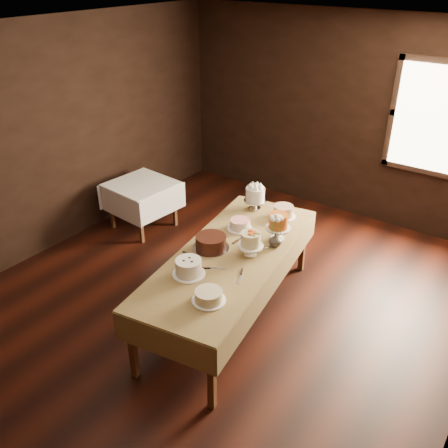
# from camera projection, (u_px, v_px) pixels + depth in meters

# --- Properties ---
(floor) EXTENTS (5.00, 6.00, 0.01)m
(floor) POSITION_uv_depth(u_px,v_px,m) (213.00, 307.00, 5.32)
(floor) COLOR black
(floor) RESTS_ON ground
(ceiling) EXTENTS (5.00, 6.00, 0.01)m
(ceiling) POSITION_uv_depth(u_px,v_px,m) (210.00, 35.00, 3.96)
(ceiling) COLOR beige
(ceiling) RESTS_ON wall_back
(wall_back) EXTENTS (5.00, 0.02, 2.80)m
(wall_back) POSITION_uv_depth(u_px,v_px,m) (341.00, 117.00, 6.77)
(wall_back) COLOR black
(wall_back) RESTS_ON ground
(wall_left) EXTENTS (0.02, 6.00, 2.80)m
(wall_left) POSITION_uv_depth(u_px,v_px,m) (48.00, 140.00, 5.92)
(wall_left) COLOR black
(wall_left) RESTS_ON ground
(window) EXTENTS (1.10, 0.05, 1.30)m
(window) POSITION_uv_depth(u_px,v_px,m) (440.00, 120.00, 5.97)
(window) COLOR #FFEABF
(window) RESTS_ON wall_back
(display_table) EXTENTS (1.36, 2.62, 0.77)m
(display_table) POSITION_uv_depth(u_px,v_px,m) (230.00, 258.00, 4.86)
(display_table) COLOR #442412
(display_table) RESTS_ON ground
(side_table) EXTENTS (0.86, 0.86, 0.67)m
(side_table) POSITION_uv_depth(u_px,v_px,m) (141.00, 188.00, 6.62)
(side_table) COLOR #442412
(side_table) RESTS_ON ground
(cake_meringue) EXTENTS (0.26, 0.26, 0.28)m
(cake_meringue) POSITION_uv_depth(u_px,v_px,m) (255.00, 199.00, 5.63)
(cake_meringue) COLOR silver
(cake_meringue) RESTS_ON display_table
(cake_speckled) EXTENTS (0.29, 0.29, 0.13)m
(cake_speckled) POSITION_uv_depth(u_px,v_px,m) (283.00, 212.00, 5.49)
(cake_speckled) COLOR white
(cake_speckled) RESTS_ON display_table
(cake_lattice) EXTENTS (0.30, 0.30, 0.10)m
(cake_lattice) POSITION_uv_depth(u_px,v_px,m) (240.00, 225.00, 5.24)
(cake_lattice) COLOR white
(cake_lattice) RESTS_ON display_table
(cake_caramel) EXTENTS (0.26, 0.26, 0.30)m
(cake_caramel) POSITION_uv_depth(u_px,v_px,m) (278.00, 228.00, 5.02)
(cake_caramel) COLOR white
(cake_caramel) RESTS_ON display_table
(cake_chocolate) EXTENTS (0.41, 0.41, 0.14)m
(cake_chocolate) POSITION_uv_depth(u_px,v_px,m) (211.00, 243.00, 4.88)
(cake_chocolate) COLOR silver
(cake_chocolate) RESTS_ON display_table
(cake_flowers) EXTENTS (0.25, 0.25, 0.26)m
(cake_flowers) POSITION_uv_depth(u_px,v_px,m) (251.00, 245.00, 4.76)
(cake_flowers) COLOR white
(cake_flowers) RESTS_ON display_table
(cake_swirl) EXTENTS (0.34, 0.34, 0.16)m
(cake_swirl) POSITION_uv_depth(u_px,v_px,m) (189.00, 268.00, 4.48)
(cake_swirl) COLOR white
(cake_swirl) RESTS_ON display_table
(cake_cream) EXTENTS (0.32, 0.32, 0.10)m
(cake_cream) POSITION_uv_depth(u_px,v_px,m) (209.00, 296.00, 4.14)
(cake_cream) COLOR white
(cake_cream) RESTS_ON display_table
(cake_server_a) EXTENTS (0.21, 0.16, 0.01)m
(cake_server_a) POSITION_uv_depth(u_px,v_px,m) (218.00, 268.00, 4.60)
(cake_server_a) COLOR silver
(cake_server_a) RESTS_ON display_table
(cake_server_b) EXTENTS (0.13, 0.23, 0.01)m
(cake_server_b) POSITION_uv_depth(u_px,v_px,m) (240.00, 279.00, 4.44)
(cake_server_b) COLOR silver
(cake_server_b) RESTS_ON display_table
(cake_server_c) EXTENTS (0.03, 0.24, 0.01)m
(cake_server_c) POSITION_uv_depth(u_px,v_px,m) (242.00, 237.00, 5.10)
(cake_server_c) COLOR silver
(cake_server_c) RESTS_ON display_table
(cake_server_d) EXTENTS (0.17, 0.20, 0.01)m
(cake_server_d) POSITION_uv_depth(u_px,v_px,m) (267.00, 248.00, 4.92)
(cake_server_d) COLOR silver
(cake_server_d) RESTS_ON display_table
(cake_server_e) EXTENTS (0.24, 0.03, 0.01)m
(cake_server_e) POSITION_uv_depth(u_px,v_px,m) (195.00, 257.00, 4.76)
(cake_server_e) COLOR silver
(cake_server_e) RESTS_ON display_table
(flower_vase) EXTENTS (0.19, 0.19, 0.14)m
(flower_vase) POSITION_uv_depth(u_px,v_px,m) (275.00, 240.00, 4.93)
(flower_vase) COLOR #2D2823
(flower_vase) RESTS_ON display_table
(flower_bouquet) EXTENTS (0.14, 0.14, 0.20)m
(flower_bouquet) POSITION_uv_depth(u_px,v_px,m) (276.00, 224.00, 4.83)
(flower_bouquet) COLOR white
(flower_bouquet) RESTS_ON flower_vase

